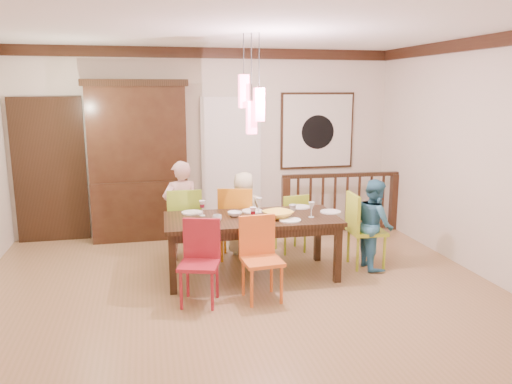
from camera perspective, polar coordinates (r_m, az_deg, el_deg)
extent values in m
plane|color=#99774A|center=(5.95, -2.03, -10.80)|extent=(6.00, 6.00, 0.00)
plane|color=white|center=(5.54, -2.26, 18.15)|extent=(6.00, 6.00, 0.00)
plane|color=beige|center=(8.01, -5.40, 5.71)|extent=(6.00, 0.00, 6.00)
plane|color=beige|center=(6.77, 23.74, 3.69)|extent=(0.00, 5.00, 5.00)
cube|color=black|center=(8.08, -22.44, 2.06)|extent=(1.04, 0.07, 2.24)
cube|color=silver|center=(8.08, -2.85, 2.94)|extent=(0.97, 0.05, 2.22)
cube|color=black|center=(8.39, 6.99, 6.97)|extent=(1.25, 0.04, 1.25)
cube|color=silver|center=(8.36, 7.05, 6.95)|extent=(1.18, 0.02, 1.18)
cylinder|color=black|center=(8.35, 7.08, 6.81)|extent=(0.56, 0.01, 0.56)
cube|color=#F6496E|center=(5.91, -1.41, 11.43)|extent=(0.11, 0.11, 0.38)
cylinder|color=black|center=(5.92, -1.43, 15.50)|extent=(0.01, 0.01, 0.46)
cube|color=#F6496E|center=(5.85, 0.35, 9.96)|extent=(0.11, 0.11, 0.38)
cylinder|color=black|center=(5.85, 0.36, 14.81)|extent=(0.01, 0.01, 0.61)
cube|color=#F6496E|center=(5.89, -0.52, 8.51)|extent=(0.11, 0.11, 0.38)
cylinder|color=black|center=(5.88, -0.54, 14.06)|extent=(0.01, 0.01, 0.76)
cube|color=black|center=(6.08, -0.50, -3.10)|extent=(2.13, 1.03, 0.05)
cube|color=black|center=(6.44, -9.77, -5.88)|extent=(0.08, 0.08, 0.70)
cube|color=black|center=(6.80, 6.84, -4.85)|extent=(0.08, 0.08, 0.70)
cube|color=black|center=(5.69, -9.35, -8.26)|extent=(0.08, 0.08, 0.70)
cube|color=black|center=(6.09, 9.33, -6.90)|extent=(0.08, 0.08, 0.70)
cube|color=black|center=(6.49, -1.27, -2.83)|extent=(1.90, 0.11, 0.10)
cube|color=black|center=(5.70, 0.38, -4.87)|extent=(1.90, 0.11, 0.10)
cube|color=#90B82D|center=(6.81, -8.19, -3.72)|extent=(0.46, 0.46, 0.04)
cube|color=#90B82D|center=(6.75, -8.26, -1.53)|extent=(0.45, 0.05, 0.49)
cylinder|color=#90B82D|center=(6.70, -9.57, -6.22)|extent=(0.04, 0.04, 0.47)
cylinder|color=#90B82D|center=(6.72, -6.46, -6.06)|extent=(0.04, 0.04, 0.47)
cylinder|color=#90B82D|center=(7.05, -9.73, -5.33)|extent=(0.04, 0.04, 0.47)
cylinder|color=#90B82D|center=(7.07, -6.78, -5.18)|extent=(0.04, 0.04, 0.47)
cube|color=#C87514|center=(6.79, -2.23, -3.61)|extent=(0.56, 0.56, 0.04)
cube|color=#C87514|center=(6.72, -2.24, -1.38)|extent=(0.45, 0.16, 0.50)
cylinder|color=#C87514|center=(6.65, -3.49, -6.17)|extent=(0.04, 0.04, 0.48)
cylinder|color=#C87514|center=(6.72, -0.37, -5.97)|extent=(0.04, 0.04, 0.48)
cylinder|color=#C87514|center=(7.00, -3.97, -5.27)|extent=(0.04, 0.04, 0.48)
cylinder|color=#C87514|center=(7.06, -1.01, -5.09)|extent=(0.04, 0.04, 0.48)
cube|color=#9AB425|center=(7.11, 3.95, -3.58)|extent=(0.44, 0.44, 0.04)
cube|color=#9AB425|center=(7.05, 3.98, -1.80)|extent=(0.38, 0.10, 0.42)
cylinder|color=#9AB425|center=(6.98, 3.07, -5.63)|extent=(0.03, 0.03, 0.40)
cylinder|color=#9AB425|center=(7.07, 5.49, -5.45)|extent=(0.03, 0.03, 0.40)
cylinder|color=#9AB425|center=(7.27, 2.42, -4.93)|extent=(0.03, 0.03, 0.40)
cylinder|color=#9AB425|center=(7.35, 4.75, -4.77)|extent=(0.03, 0.03, 0.40)
cube|color=maroon|center=(5.40, -6.52, -8.29)|extent=(0.51, 0.51, 0.04)
cube|color=maroon|center=(5.33, -6.58, -5.84)|extent=(0.40, 0.16, 0.45)
cylinder|color=maroon|center=(5.32, -8.07, -11.25)|extent=(0.03, 0.03, 0.43)
cylinder|color=maroon|center=(5.35, -4.49, -11.02)|extent=(0.03, 0.03, 0.43)
cylinder|color=maroon|center=(5.62, -8.35, -9.96)|extent=(0.03, 0.03, 0.43)
cylinder|color=maroon|center=(5.65, -4.97, -9.76)|extent=(0.03, 0.03, 0.43)
cube|color=orange|center=(5.47, 0.69, -7.91)|extent=(0.44, 0.44, 0.04)
cube|color=orange|center=(5.39, 0.70, -5.45)|extent=(0.41, 0.07, 0.45)
cylinder|color=orange|center=(5.36, -0.66, -10.90)|extent=(0.04, 0.04, 0.43)
cylinder|color=orange|center=(5.44, 2.84, -10.59)|extent=(0.04, 0.04, 0.43)
cylinder|color=orange|center=(5.67, -1.37, -9.63)|extent=(0.04, 0.04, 0.43)
cylinder|color=orange|center=(5.74, 1.95, -9.37)|extent=(0.04, 0.04, 0.43)
cube|color=#A9BF29|center=(6.63, 12.54, -4.41)|extent=(0.47, 0.47, 0.04)
cube|color=#A9BF29|center=(6.56, 12.64, -2.22)|extent=(0.07, 0.44, 0.48)
cylinder|color=#A9BF29|center=(6.47, 11.67, -6.99)|extent=(0.04, 0.04, 0.46)
cylinder|color=#A9BF29|center=(6.62, 14.50, -6.70)|extent=(0.04, 0.04, 0.46)
cylinder|color=#A9BF29|center=(6.78, 10.45, -6.08)|extent=(0.04, 0.04, 0.46)
cylinder|color=#A9BF29|center=(6.92, 13.17, -5.82)|extent=(0.04, 0.04, 0.46)
cube|color=black|center=(7.90, -13.02, -1.92)|extent=(1.43, 0.44, 0.92)
cube|color=black|center=(7.74, -13.42, 6.59)|extent=(1.43, 0.40, 1.43)
cube|color=black|center=(7.93, -13.40, 6.71)|extent=(1.22, 0.02, 1.22)
cube|color=black|center=(7.71, -13.68, 12.04)|extent=(1.53, 0.44, 0.10)
cube|color=black|center=(7.87, 3.49, -1.68)|extent=(0.13, 0.13, 0.92)
cube|color=black|center=(8.55, 15.35, -1.01)|extent=(0.13, 0.13, 0.92)
cube|color=black|center=(8.08, 9.78, 1.91)|extent=(1.95, 0.18, 0.06)
cube|color=black|center=(8.27, 9.57, -4.11)|extent=(1.83, 0.15, 0.05)
imported|color=beige|center=(6.76, -8.54, -2.13)|extent=(0.54, 0.41, 1.35)
imported|color=beige|center=(6.93, -1.39, -2.45)|extent=(0.64, 0.50, 1.17)
imported|color=teal|center=(6.58, 13.36, -3.57)|extent=(0.46, 0.58, 1.16)
imported|color=yellow|center=(6.03, 2.51, -2.57)|extent=(0.45, 0.45, 0.08)
imported|color=white|center=(6.11, -2.43, -2.53)|extent=(0.21, 0.21, 0.06)
imported|color=silver|center=(5.86, -4.47, -3.02)|extent=(0.14, 0.14, 0.09)
imported|color=silver|center=(6.36, 4.22, -1.83)|extent=(0.13, 0.13, 0.09)
cylinder|color=white|center=(6.31, -7.34, -2.33)|extent=(0.26, 0.26, 0.01)
cylinder|color=white|center=(6.34, -0.46, -2.18)|extent=(0.26, 0.26, 0.01)
cylinder|color=white|center=(6.58, 5.13, -1.70)|extent=(0.26, 0.26, 0.01)
cylinder|color=white|center=(5.63, -7.04, -4.04)|extent=(0.26, 0.26, 0.01)
cylinder|color=white|center=(5.91, 3.90, -3.24)|extent=(0.26, 0.26, 0.01)
cylinder|color=white|center=(6.37, 8.52, -2.25)|extent=(0.26, 0.26, 0.01)
cube|color=#D83359|center=(5.69, -0.87, -3.81)|extent=(0.18, 0.14, 0.01)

